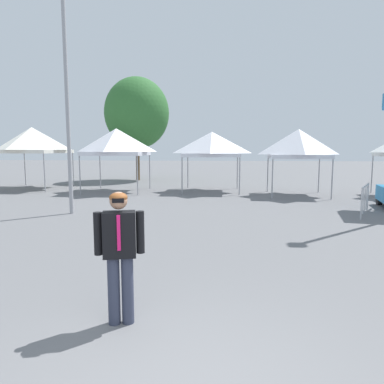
# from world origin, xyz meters

# --- Properties ---
(canopy_tent_far_right) EXTENTS (3.60, 3.60, 3.63)m
(canopy_tent_far_right) POSITION_xyz_m (-11.24, 16.78, 2.87)
(canopy_tent_far_right) COLOR #9E9EA3
(canopy_tent_far_right) RESTS_ON ground
(canopy_tent_left_of_center) EXTENTS (3.23, 3.23, 3.47)m
(canopy_tent_left_of_center) POSITION_xyz_m (-5.82, 15.85, 2.73)
(canopy_tent_left_of_center) COLOR #9E9EA3
(canopy_tent_left_of_center) RESTS_ON ground
(canopy_tent_center) EXTENTS (3.17, 3.17, 3.29)m
(canopy_tent_center) POSITION_xyz_m (-0.62, 16.52, 2.60)
(canopy_tent_center) COLOR #9E9EA3
(canopy_tent_center) RESTS_ON ground
(canopy_tent_right_of_center) EXTENTS (2.93, 2.93, 3.34)m
(canopy_tent_right_of_center) POSITION_xyz_m (3.79, 15.23, 2.61)
(canopy_tent_right_of_center) COLOR #9E9EA3
(canopy_tent_right_of_center) RESTS_ON ground
(person_foreground) EXTENTS (0.63, 0.34, 1.78)m
(person_foreground) POSITION_xyz_m (-1.05, 1.39, 1.03)
(person_foreground) COLOR #33384C
(person_foreground) RESTS_ON ground
(light_pole_opposite_side) EXTENTS (0.36, 0.36, 9.52)m
(light_pole_opposite_side) POSITION_xyz_m (-5.34, 9.10, 5.34)
(light_pole_opposite_side) COLOR #9E9EA3
(light_pole_opposite_side) RESTS_ON ground
(tree_behind_tents_left) EXTENTS (4.79, 4.79, 7.66)m
(tree_behind_tents_left) POSITION_xyz_m (-6.56, 23.08, 5.02)
(tree_behind_tents_left) COLOR brown
(tree_behind_tents_left) RESTS_ON ground
(crowd_barrier_by_lift) EXTENTS (0.96, 1.91, 1.08)m
(crowd_barrier_by_lift) POSITION_xyz_m (5.18, 9.95, 0.75)
(crowd_barrier_by_lift) COLOR #B7BABF
(crowd_barrier_by_lift) RESTS_ON ground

